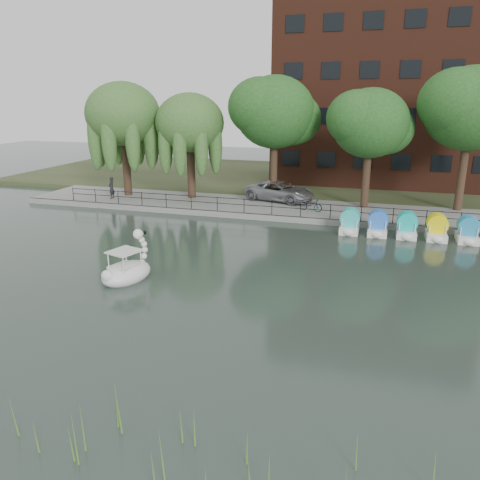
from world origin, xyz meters
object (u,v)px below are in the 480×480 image
at_px(bicycle, 311,204).
at_px(minivan, 280,190).
at_px(swan_boat, 127,269).
at_px(pedestrian, 111,186).

bearing_deg(bicycle, minivan, 63.89).
distance_m(minivan, swan_boat, 17.66).
height_order(minivan, pedestrian, pedestrian).
bearing_deg(pedestrian, swan_boat, 30.18).
distance_m(bicycle, pedestrian, 15.93).
xyz_separation_m(bicycle, swan_boat, (-6.37, -14.60, -0.41)).
bearing_deg(bicycle, swan_boat, 173.55).
xyz_separation_m(minivan, swan_boat, (-3.52, -17.29, -0.77)).
distance_m(minivan, bicycle, 3.94).
xyz_separation_m(minivan, pedestrian, (-13.06, -3.01, 0.12)).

